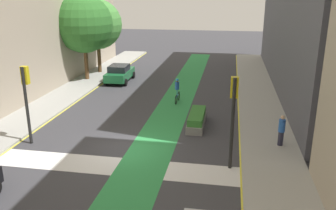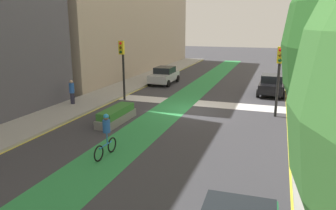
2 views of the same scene
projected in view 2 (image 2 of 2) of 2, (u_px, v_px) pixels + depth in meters
name	position (u px, v px, depth m)	size (l,w,h in m)	color
ground_plane	(191.00, 110.00, 21.20)	(120.00, 120.00, 0.00)	#38383D
bike_lane_paint	(171.00, 108.00, 21.63)	(2.40, 60.00, 0.01)	#2D8C47
crosswalk_band	(198.00, 103.00, 23.04)	(12.00, 1.80, 0.01)	silver
sidewalk_left	(315.00, 120.00, 18.83)	(3.00, 60.00, 0.15)	#9E9E99
curb_stripe_left	(288.00, 118.00, 19.31)	(0.16, 60.00, 0.01)	yellow
sidewalk_right	(92.00, 100.00, 23.54)	(3.00, 60.00, 0.15)	#9E9E99
curb_stripe_right	(110.00, 103.00, 23.09)	(0.16, 60.00, 0.01)	yellow
traffic_signal_near_right	(122.00, 59.00, 23.18)	(0.35, 0.52, 4.34)	black
traffic_signal_near_left	(279.00, 68.00, 18.92)	(0.35, 0.52, 4.23)	black
car_silver_right_near	(164.00, 75.00, 30.28)	(2.06, 4.22, 1.57)	#B2B7BF
car_black_left_near	(272.00, 84.00, 25.73)	(2.06, 4.22, 1.57)	black
cyclist_in_lane	(106.00, 134.00, 13.64)	(0.32, 1.73, 1.86)	black
pedestrian_sidewalk_right_a	(72.00, 92.00, 22.07)	(0.34, 0.34, 1.66)	#262638
median_planter	(116.00, 115.00, 18.50)	(0.97, 3.34, 0.85)	slate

